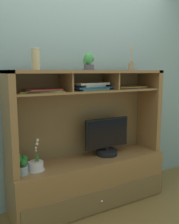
% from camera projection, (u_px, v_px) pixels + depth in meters
% --- Properties ---
extents(floor_plane, '(6.00, 6.00, 0.02)m').
position_uv_depth(floor_plane, '(90.00, 203.00, 2.76)').
color(floor_plane, brown).
rests_on(floor_plane, ground).
extents(back_wall, '(6.00, 0.02, 2.80)m').
position_uv_depth(back_wall, '(78.00, 75.00, 2.76)').
color(back_wall, gray).
rests_on(back_wall, ground).
extents(media_console, '(1.69, 0.50, 1.45)m').
position_uv_depth(media_console, '(89.00, 166.00, 2.70)').
color(media_console, brown).
rests_on(media_console, ground).
extents(tv_monitor, '(0.54, 0.24, 0.42)m').
position_uv_depth(tv_monitor, '(107.00, 140.00, 2.76)').
color(tv_monitor, black).
rests_on(tv_monitor, media_console).
extents(potted_orchid, '(0.17, 0.17, 0.31)m').
position_uv_depth(potted_orchid, '(36.00, 165.00, 2.35)').
color(potted_orchid, silver).
rests_on(potted_orchid, media_console).
extents(potted_fern, '(0.15, 0.15, 0.20)m').
position_uv_depth(potted_fern, '(21.00, 165.00, 2.26)').
color(potted_fern, '#909C9A').
rests_on(potted_fern, media_console).
extents(magazine_stack_left, '(0.43, 0.25, 0.03)m').
position_uv_depth(magazine_stack_left, '(42.00, 90.00, 2.30)').
color(magazine_stack_left, gold).
rests_on(magazine_stack_left, media_console).
extents(magazine_stack_centre, '(0.43, 0.25, 0.07)m').
position_uv_depth(magazine_stack_centre, '(91.00, 86.00, 2.57)').
color(magazine_stack_centre, '#457260').
rests_on(magazine_stack_centre, media_console).
extents(magazine_stack_right, '(0.39, 0.23, 0.02)m').
position_uv_depth(magazine_stack_right, '(129.00, 87.00, 2.83)').
color(magazine_stack_right, '#293D4E').
rests_on(magazine_stack_right, media_console).
extents(diffuser_bottle, '(0.06, 0.06, 0.27)m').
position_uv_depth(diffuser_bottle, '(131.00, 66.00, 2.80)').
color(diffuser_bottle, '#8B7052').
rests_on(diffuser_bottle, media_console).
extents(potted_succulent, '(0.12, 0.12, 0.18)m').
position_uv_depth(potted_succulent, '(88.00, 61.00, 2.52)').
color(potted_succulent, '#4B4352').
rests_on(potted_succulent, media_console).
extents(ceramic_vase, '(0.08, 0.08, 0.20)m').
position_uv_depth(ceramic_vase, '(36.00, 59.00, 2.26)').
color(ceramic_vase, tan).
rests_on(ceramic_vase, media_console).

